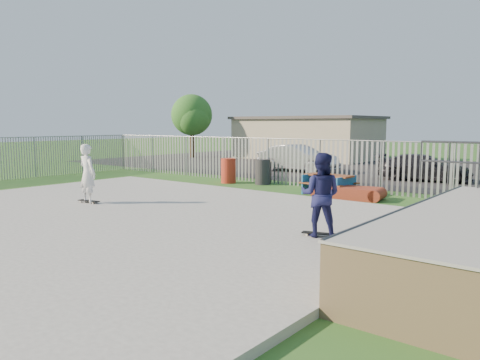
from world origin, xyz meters
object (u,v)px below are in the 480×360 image
Objects in this scene: funbox at (348,193)px; trash_bin_grey at (263,172)px; car_dark at (424,168)px; trash_bin_red at (228,171)px; car_silver at (298,158)px; tree_left at (192,115)px; skater_white at (88,174)px; skater_navy at (321,195)px; picnic_table at (329,184)px.

trash_bin_grey is (-4.68, 1.23, 0.34)m from funbox.
trash_bin_red is at bearing 121.64° from car_dark.
tree_left is at bearing 69.99° from car_silver.
trash_bin_grey is at bearing -94.99° from skater_white.
funbox is 1.19× the size of skater_navy.
car_silver is (-5.37, 6.37, 0.38)m from picnic_table.
tree_left is at bearing 141.16° from funbox.
funbox is 8.88m from skater_white.
picnic_table reaches higher than funbox.
car_silver is 15.66m from skater_navy.
picnic_table is 6.61m from car_dark.
skater_white reaches higher than trash_bin_grey.
car_silver is at bearing 78.83° from car_dark.
picnic_table is 0.38× the size of tree_left.
car_silver is (-1.70, 5.60, 0.21)m from trash_bin_grey.
car_dark is (1.42, 6.45, 0.25)m from picnic_table.
trash_bin_grey is (-3.67, 0.78, 0.17)m from picnic_table.
trash_bin_red is 16.62m from tree_left.
picnic_table is 5.16m from trash_bin_red.
trash_bin_red reaches higher than funbox.
skater_navy and skater_white have the same top height.
tree_left is at bearing 152.66° from picnic_table.
funbox is at bearing -14.72° from trash_bin_grey.
skater_white is at bearing -118.37° from picnic_table.
skater_white is (0.60, -7.54, 0.53)m from trash_bin_red.
skater_navy is at bearing 176.56° from car_dark.
car_dark is 13.24m from skater_navy.
funbox is 6.93m from car_dark.
car_silver is 0.91× the size of tree_left.
trash_bin_grey is 7.62m from car_dark.
trash_bin_red reaches higher than trash_bin_grey.
funbox is 22.06m from tree_left.
trash_bin_grey is 0.26× the size of car_dark.
skater_navy is at bearing -46.56° from trash_bin_grey.
tree_left is at bearing 140.51° from trash_bin_red.
skater_navy is at bearing -59.67° from picnic_table.
skater_white is (13.25, -17.96, -2.25)m from tree_left.
skater_navy reaches higher than picnic_table.
picnic_table is 1.12m from funbox.
trash_bin_grey reaches higher than funbox.
tree_left is at bearing 145.10° from trash_bin_grey.
trash_bin_grey is 0.22× the size of tree_left.
trash_bin_red is 0.22× the size of tree_left.
car_silver is at bearing -85.35° from skater_white.
picnic_table is 0.44× the size of car_dark.
skater_white is at bearing -53.58° from tree_left.
car_silver reaches higher than car_dark.
skater_white is (0.81, -13.69, 0.32)m from car_silver.
funbox is 0.53× the size of car_dark.
car_dark is at bearing -98.94° from skater_navy.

